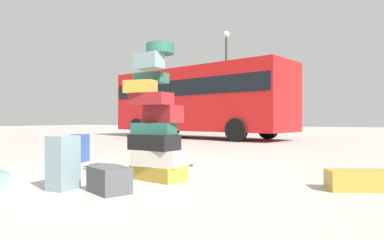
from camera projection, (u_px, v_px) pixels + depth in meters
name	position (u px, v px, depth m)	size (l,w,h in m)	color
ground_plane	(126.00, 179.00, 4.93)	(80.00, 80.00, 0.00)	#ADA89E
suitcase_tower	(156.00, 126.00, 4.89)	(0.96, 0.70, 1.90)	#B28C33
suitcase_tan_upright_blue	(360.00, 180.00, 4.12)	(0.74, 0.32, 0.24)	#B28C33
suitcase_slate_left_side	(164.00, 147.00, 5.77)	(0.25, 0.29, 0.78)	gray
suitcase_navy_right_side	(80.00, 148.00, 6.96)	(0.26, 0.34, 0.55)	#334F99
suitcase_slate_behind_tower	(63.00, 163.00, 4.17)	(0.26, 0.32, 0.65)	gray
suitcase_cream_foreground_far	(210.00, 162.00, 6.23)	(0.58, 0.30, 0.16)	beige
suitcase_charcoal_white_trunk	(109.00, 180.00, 4.00)	(0.50, 0.34, 0.30)	#4C4C51
person_bearded_onlooker	(156.00, 116.00, 10.95)	(0.30, 0.30, 1.60)	brown
parked_bus	(199.00, 98.00, 16.01)	(9.15, 4.49, 3.15)	red
lamp_post	(226.00, 66.00, 18.92)	(0.36, 0.36, 5.69)	#333338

